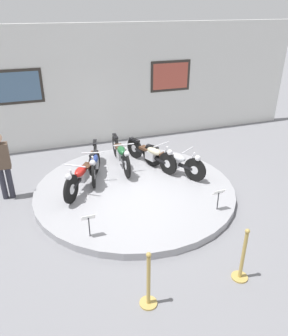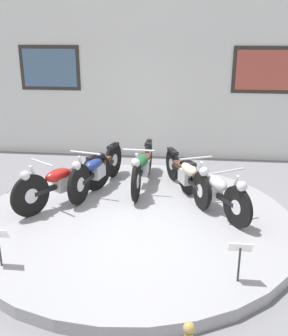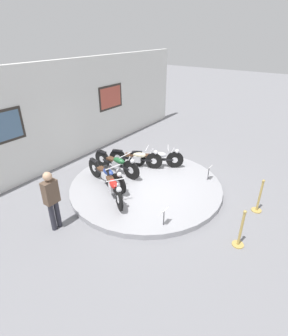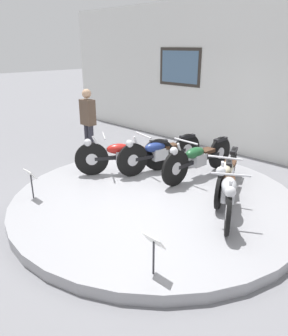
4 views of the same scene
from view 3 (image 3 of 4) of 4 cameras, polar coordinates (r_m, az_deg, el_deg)
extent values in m
plane|color=slate|center=(8.58, 0.41, -4.34)|extent=(60.00, 60.00, 0.00)
cylinder|color=#99999E|center=(8.54, 0.41, -3.87)|extent=(4.85, 4.85, 0.16)
cube|color=silver|center=(10.17, -16.87, 11.16)|extent=(14.00, 0.20, 3.71)
cube|color=#2D2823|center=(8.83, -28.66, 7.75)|extent=(1.40, 0.02, 1.00)
cube|color=slate|center=(8.83, -28.65, 7.75)|extent=(1.24, 0.02, 0.84)
cube|color=#2D2823|center=(11.63, -7.25, 15.04)|extent=(1.40, 0.02, 1.00)
cube|color=#B24C3D|center=(11.62, -7.23, 15.04)|extent=(1.24, 0.02, 0.84)
cylinder|color=black|center=(7.21, -5.49, -6.75)|extent=(0.41, 0.58, 0.66)
cylinder|color=silver|center=(7.21, -5.49, -6.75)|extent=(0.18, 0.23, 0.23)
cylinder|color=black|center=(8.32, -8.06, -1.78)|extent=(0.41, 0.58, 0.66)
cylinder|color=silver|center=(8.32, -8.06, -1.78)|extent=(0.18, 0.23, 0.23)
cube|color=black|center=(7.76, -6.87, -4.09)|extent=(0.75, 1.07, 0.07)
cube|color=silver|center=(7.71, -6.80, -4.11)|extent=(0.34, 0.38, 0.24)
ellipsoid|color=red|center=(7.55, -6.67, -3.45)|extent=(0.45, 0.52, 0.20)
cube|color=#472D1E|center=(7.87, -7.33, -2.43)|extent=(0.34, 0.38, 0.07)
cube|color=black|center=(8.19, -8.18, -0.07)|extent=(0.28, 0.35, 0.06)
cylinder|color=silver|center=(7.22, -5.88, -4.81)|extent=(0.18, 0.23, 0.54)
cylinder|color=silver|center=(7.17, -6.22, -2.62)|extent=(0.47, 0.33, 0.03)
sphere|color=silver|center=(6.97, -5.47, -4.71)|extent=(0.15, 0.15, 0.15)
cylinder|color=black|center=(7.88, -5.52, -3.43)|extent=(0.21, 0.66, 0.67)
cylinder|color=silver|center=(7.88, -5.52, -3.43)|extent=(0.12, 0.24, 0.23)
cylinder|color=black|center=(8.88, -10.67, 0.02)|extent=(0.21, 0.66, 0.67)
cylinder|color=silver|center=(8.88, -10.67, 0.02)|extent=(0.12, 0.24, 0.23)
cube|color=black|center=(8.37, -8.25, -1.61)|extent=(0.36, 1.22, 0.07)
cube|color=silver|center=(8.33, -8.11, -1.59)|extent=(0.27, 0.36, 0.24)
ellipsoid|color=navy|center=(8.18, -7.79, -0.87)|extent=(0.33, 0.52, 0.20)
cube|color=#472D1E|center=(8.47, -9.14, -0.23)|extent=(0.27, 0.36, 0.07)
cube|color=black|center=(8.76, -10.83, 1.66)|extent=(0.18, 0.37, 0.06)
cylinder|color=silver|center=(7.89, -6.22, -1.76)|extent=(0.10, 0.25, 0.54)
cylinder|color=silver|center=(7.84, -6.78, 0.18)|extent=(0.53, 0.16, 0.03)
sphere|color=silver|center=(7.67, -5.37, -1.44)|extent=(0.15, 0.15, 0.15)
cylinder|color=black|center=(8.60, -2.81, -0.43)|extent=(0.09, 0.68, 0.67)
cylinder|color=silver|center=(8.60, -2.81, -0.43)|extent=(0.08, 0.24, 0.24)
cylinder|color=black|center=(9.45, -9.04, 1.96)|extent=(0.09, 0.68, 0.67)
cylinder|color=silver|center=(9.45, -9.04, 1.96)|extent=(0.08, 0.24, 0.24)
cube|color=black|center=(9.01, -6.07, 0.82)|extent=(0.13, 1.24, 0.07)
cube|color=silver|center=(8.98, -5.89, 0.87)|extent=(0.21, 0.33, 0.24)
ellipsoid|color=#1E562D|center=(8.85, -5.47, 1.61)|extent=(0.24, 0.49, 0.20)
cube|color=#472D1E|center=(9.09, -7.12, 2.00)|extent=(0.21, 0.33, 0.07)
cube|color=black|center=(9.33, -9.17, 3.54)|extent=(0.12, 0.36, 0.06)
cylinder|color=silver|center=(8.60, -3.59, 1.03)|extent=(0.06, 0.25, 0.54)
cylinder|color=silver|center=(8.55, -4.19, 2.79)|extent=(0.54, 0.06, 0.03)
sphere|color=silver|center=(8.41, -2.55, 1.49)|extent=(0.15, 0.15, 0.15)
cylinder|color=black|center=(9.28, 2.18, 1.57)|extent=(0.28, 0.58, 0.60)
cylinder|color=silver|center=(9.28, 2.18, 1.57)|extent=(0.14, 0.22, 0.21)
cylinder|color=black|center=(9.60, -5.75, 2.38)|extent=(0.28, 0.58, 0.60)
cylinder|color=silver|center=(9.60, -5.75, 2.38)|extent=(0.14, 0.22, 0.21)
cube|color=black|center=(9.42, -1.85, 1.98)|extent=(0.53, 1.18, 0.07)
cube|color=silver|center=(9.40, -1.62, 2.07)|extent=(0.31, 0.37, 0.24)
ellipsoid|color=beige|center=(9.31, -1.04, 2.89)|extent=(0.38, 0.53, 0.20)
cube|color=#472D1E|center=(9.42, -3.16, 2.88)|extent=(0.31, 0.37, 0.07)
cube|color=black|center=(9.50, -5.82, 3.77)|extent=(0.23, 0.37, 0.06)
cylinder|color=silver|center=(9.22, 1.29, 2.77)|extent=(0.14, 0.25, 0.54)
cylinder|color=silver|center=(9.14, 0.65, 4.32)|extent=(0.51, 0.23, 0.03)
sphere|color=silver|center=(9.13, 2.58, 3.44)|extent=(0.15, 0.15, 0.15)
cylinder|color=black|center=(9.40, 6.72, 1.79)|extent=(0.37, 0.55, 0.62)
cylinder|color=silver|center=(9.40, 6.72, 1.79)|extent=(0.17, 0.22, 0.22)
cylinder|color=black|center=(9.42, -1.50, 2.04)|extent=(0.37, 0.55, 0.62)
cylinder|color=silver|center=(9.42, -1.50, 2.04)|extent=(0.17, 0.22, 0.22)
cube|color=black|center=(9.39, 2.60, 1.92)|extent=(0.71, 1.09, 0.07)
cube|color=silver|center=(9.38, 2.85, 2.02)|extent=(0.34, 0.38, 0.24)
ellipsoid|color=#B2B5BA|center=(9.31, 3.49, 2.89)|extent=(0.44, 0.52, 0.20)
cube|color=#472D1E|center=(9.33, 1.27, 2.73)|extent=(0.34, 0.38, 0.07)
cube|color=black|center=(9.31, -1.52, 3.49)|extent=(0.27, 0.36, 0.06)
cylinder|color=silver|center=(9.31, 5.87, 2.92)|extent=(0.17, 0.24, 0.54)
cylinder|color=silver|center=(9.20, 5.28, 4.42)|extent=(0.48, 0.31, 0.03)
sphere|color=silver|center=(9.26, 7.21, 3.67)|extent=(0.15, 0.15, 0.15)
cylinder|color=#333338|center=(6.73, 4.33, -10.83)|extent=(0.02, 0.02, 0.42)
cube|color=white|center=(6.59, 4.40, -9.30)|extent=(0.26, 0.11, 0.15)
cylinder|color=#333338|center=(8.87, 13.83, -1.29)|extent=(0.02, 0.02, 0.42)
cube|color=white|center=(8.76, 13.99, -0.01)|extent=(0.26, 0.11, 0.15)
cylinder|color=#2D2D38|center=(7.10, -19.32, -9.99)|extent=(0.13, 0.13, 0.80)
cylinder|color=#2D2D38|center=(7.17, -18.30, -9.40)|extent=(0.13, 0.13, 0.80)
cube|color=brown|center=(6.75, -19.71, -4.95)|extent=(0.36, 0.22, 0.60)
sphere|color=tan|center=(6.53, -20.31, -1.70)|extent=(0.22, 0.22, 0.22)
cylinder|color=tan|center=(6.92, 19.74, -15.39)|extent=(0.28, 0.28, 0.03)
cylinder|color=tan|center=(6.62, 20.38, -12.46)|extent=(0.06, 0.06, 0.95)
sphere|color=tan|center=(6.32, 21.14, -8.90)|extent=(0.08, 0.08, 0.08)
cylinder|color=tan|center=(8.22, 23.26, -8.44)|extent=(0.28, 0.28, 0.03)
cylinder|color=tan|center=(7.97, 23.87, -5.75)|extent=(0.06, 0.06, 0.95)
sphere|color=tan|center=(7.73, 24.58, -2.58)|extent=(0.08, 0.08, 0.08)
camera|label=1|loc=(4.63, 68.43, 5.73)|focal=35.00mm
camera|label=2|loc=(7.05, 44.34, 5.69)|focal=42.00mm
camera|label=4|loc=(9.65, 33.02, 11.64)|focal=35.00mm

